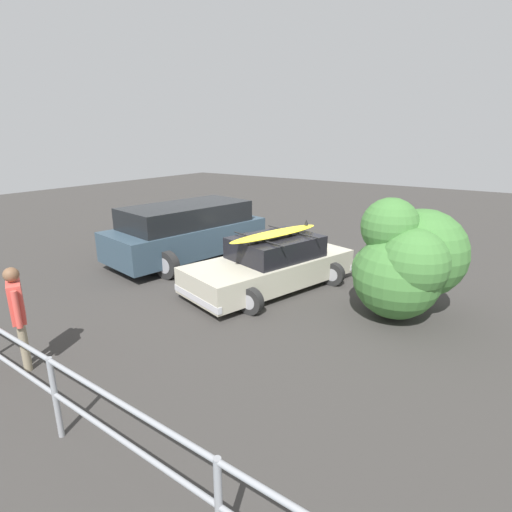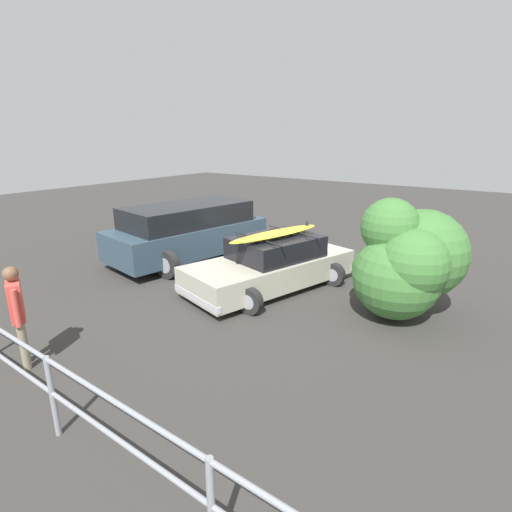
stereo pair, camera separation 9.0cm
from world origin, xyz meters
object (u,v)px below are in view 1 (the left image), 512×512
(suv_car, at_px, (187,231))
(bush_near_left, at_px, (403,265))
(sedan_car, at_px, (272,264))
(person_bystander, at_px, (18,309))

(suv_car, height_order, bush_near_left, bush_near_left)
(bush_near_left, bearing_deg, sedan_car, 2.38)
(sedan_car, height_order, person_bystander, person_bystander)
(person_bystander, bearing_deg, bush_near_left, -129.40)
(sedan_car, height_order, suv_car, suv_car)
(suv_car, xyz_separation_m, bush_near_left, (-6.28, 0.43, 0.24))
(sedan_car, height_order, bush_near_left, bush_near_left)
(person_bystander, xyz_separation_m, bush_near_left, (-4.34, -5.29, 0.09))
(suv_car, distance_m, person_bystander, 6.04)
(suv_car, bearing_deg, bush_near_left, 176.04)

